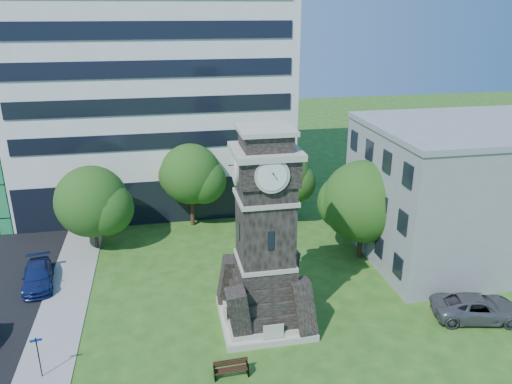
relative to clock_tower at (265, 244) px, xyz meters
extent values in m
plane|color=#245518|center=(-3.00, -2.00, -5.28)|extent=(160.00, 160.00, 0.00)
cube|color=gray|center=(-12.50, 3.00, -5.25)|extent=(3.00, 70.00, 0.06)
cube|color=#BBB4A3|center=(0.00, 0.00, -5.08)|extent=(5.40, 5.40, 0.40)
cube|color=#BBB4A3|center=(0.00, 0.00, -4.73)|extent=(4.80, 4.80, 0.30)
cube|color=black|center=(0.00, 0.00, 1.92)|extent=(3.00, 3.00, 6.40)
cube|color=#BBB4A3|center=(0.00, 0.00, -1.08)|extent=(3.25, 3.25, 0.25)
cube|color=#BBB4A3|center=(0.00, 0.00, 2.92)|extent=(3.25, 3.25, 0.25)
cube|color=black|center=(0.00, -1.52, 0.92)|extent=(0.35, 0.08, 1.10)
cube|color=black|center=(0.00, 0.00, 4.72)|extent=(3.30, 3.30, 1.60)
cube|color=#BBB4A3|center=(0.00, 0.00, 5.62)|extent=(3.70, 3.70, 0.35)
cylinder|color=white|center=(0.00, -1.77, 4.72)|extent=(1.56, 0.06, 1.56)
cylinder|color=white|center=(-1.77, 0.00, 4.72)|extent=(0.06, 1.56, 1.56)
cube|color=black|center=(0.00, 0.00, 6.22)|extent=(2.60, 2.60, 0.90)
cube|color=#BBB4A3|center=(0.00, 0.00, 6.82)|extent=(3.00, 3.00, 0.25)
cube|color=white|center=(-6.00, 24.00, 8.72)|extent=(25.00, 15.00, 28.00)
cube|color=black|center=(-6.00, 16.80, -3.28)|extent=(24.50, 0.80, 4.00)
cube|color=gray|center=(17.00, 6.00, -0.28)|extent=(15.00, 12.00, 10.00)
cube|color=gray|center=(17.00, 6.00, 4.92)|extent=(15.20, 12.20, 0.40)
imported|color=navy|center=(-14.63, 7.18, -4.58)|extent=(2.66, 5.06, 1.40)
imported|color=#515156|center=(13.05, -2.34, -4.51)|extent=(5.95, 3.65, 1.54)
cube|color=black|center=(-3.64, -4.63, -4.92)|extent=(0.06, 0.46, 0.72)
cube|color=black|center=(-1.89, -4.63, -4.92)|extent=(0.06, 0.46, 0.72)
cube|color=black|center=(-2.77, -4.63, -4.82)|extent=(1.86, 0.50, 0.04)
cube|color=black|center=(-2.77, -4.40, -4.53)|extent=(1.86, 0.04, 0.41)
cylinder|color=black|center=(-12.53, -2.74, -4.05)|extent=(0.06, 0.06, 2.46)
cube|color=navy|center=(-12.53, -2.74, -2.97)|extent=(0.59, 0.04, 0.15)
cylinder|color=#332114|center=(-11.23, 12.41, -4.11)|extent=(0.32, 0.32, 2.34)
sphere|color=#1F5C1B|center=(-11.23, 12.41, -1.25)|extent=(5.65, 5.65, 5.65)
sphere|color=#1F5C1B|center=(-10.10, 11.85, -1.71)|extent=(4.23, 4.23, 4.23)
sphere|color=#1F5C1B|center=(-12.22, 13.12, -1.51)|extent=(3.95, 3.95, 3.95)
cylinder|color=#332114|center=(-3.26, 15.48, -3.89)|extent=(0.36, 0.36, 2.79)
sphere|color=#255619|center=(-3.26, 15.48, -0.47)|extent=(5.26, 5.26, 5.26)
sphere|color=#255619|center=(-2.21, 14.95, -1.02)|extent=(3.94, 3.94, 3.94)
sphere|color=#255619|center=(-4.18, 16.13, -0.78)|extent=(3.68, 3.68, 3.68)
cylinder|color=#332114|center=(4.75, 14.23, -3.97)|extent=(0.38, 0.38, 2.61)
sphere|color=#305F1C|center=(4.75, 14.23, -0.78)|extent=(4.68, 4.68, 4.68)
sphere|color=#305F1C|center=(5.69, 13.77, -1.29)|extent=(3.51, 3.51, 3.51)
sphere|color=#305F1C|center=(3.93, 14.82, -1.07)|extent=(3.28, 3.28, 3.28)
cylinder|color=#332114|center=(9.05, 6.94, -3.94)|extent=(0.38, 0.38, 2.67)
sphere|color=#25571A|center=(9.05, 6.94, -0.68)|extent=(6.22, 6.22, 6.22)
sphere|color=#25571A|center=(10.30, 6.31, -1.20)|extent=(4.67, 4.67, 4.67)
sphere|color=#25571A|center=(7.96, 7.71, -0.97)|extent=(4.36, 4.36, 4.36)
camera|label=1|loc=(-5.58, -25.73, 12.94)|focal=35.00mm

